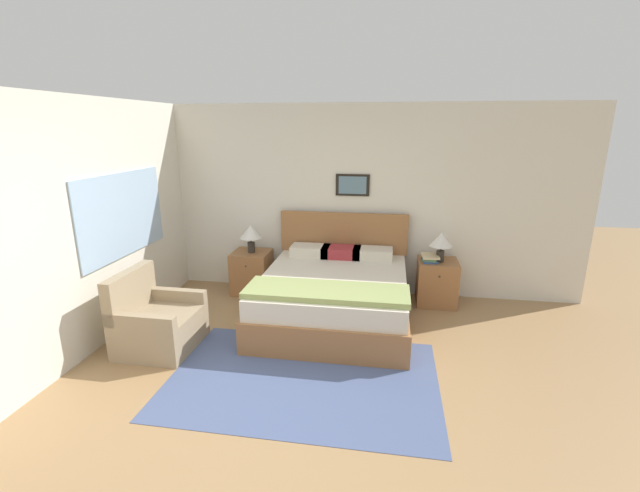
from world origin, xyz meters
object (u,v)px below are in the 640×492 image
object	(u,v)px
bed	(334,295)
table_lamp_near_window	(251,233)
nightstand_by_door	(437,282)
armchair	(156,323)
table_lamp_by_door	(441,241)
nightstand_near_window	(252,272)

from	to	relation	value
bed	table_lamp_near_window	xyz separation A→B (m)	(-1.27, 0.71, 0.55)
bed	table_lamp_near_window	size ratio (longest dim) A/B	5.11
nightstand_by_door	table_lamp_near_window	distance (m)	2.61
nightstand_by_door	bed	bearing A→B (deg)	-150.34
armchair	table_lamp_near_window	distance (m)	1.86
nightstand_by_door	table_lamp_near_window	bearing A→B (deg)	-179.57
bed	table_lamp_near_window	distance (m)	1.55
bed	armchair	world-z (taller)	bed
bed	armchair	xyz separation A→B (m)	(-1.79, -0.97, -0.05)
bed	nightstand_by_door	size ratio (longest dim) A/B	3.32
armchair	table_lamp_near_window	world-z (taller)	table_lamp_near_window
nightstand_by_door	table_lamp_near_window	size ratio (longest dim) A/B	1.54
table_lamp_near_window	table_lamp_by_door	xyz separation A→B (m)	(2.56, 0.00, 0.00)
bed	nightstand_near_window	distance (m)	1.47
bed	table_lamp_by_door	xyz separation A→B (m)	(1.29, 0.71, 0.55)
armchair	table_lamp_near_window	xyz separation A→B (m)	(0.52, 1.68, 0.60)
nightstand_by_door	table_lamp_near_window	xyz separation A→B (m)	(-2.55, -0.02, 0.58)
table_lamp_by_door	armchair	bearing A→B (deg)	-151.49
armchair	nightstand_near_window	world-z (taller)	armchair
armchair	table_lamp_near_window	bearing A→B (deg)	162.99
table_lamp_near_window	table_lamp_by_door	size ratio (longest dim) A/B	1.00
nightstand_near_window	table_lamp_by_door	distance (m)	2.64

